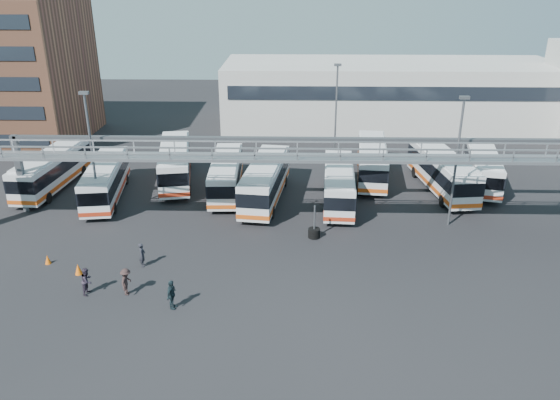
{
  "coord_description": "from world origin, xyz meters",
  "views": [
    {
      "loc": [
        -0.33,
        -32.32,
        18.36
      ],
      "look_at": [
        -1.26,
        6.0,
        2.4
      ],
      "focal_mm": 35.0,
      "sensor_mm": 36.0,
      "label": 1
    }
  ],
  "objects_px": {
    "bus_7": "(442,170)",
    "pedestrian_a": "(142,255)",
    "bus_6": "(372,160)",
    "pedestrian_c": "(126,282)",
    "cone_left": "(48,259)",
    "light_pole_back": "(336,109)",
    "light_pole_left": "(92,149)",
    "light_pole_mid": "(457,156)",
    "bus_3": "(226,174)",
    "bus_2": "(175,162)",
    "bus_4": "(265,180)",
    "tire_stack": "(314,232)",
    "bus_1": "(106,179)",
    "bus_8": "(483,167)",
    "bus_5": "(339,183)",
    "pedestrian_b": "(87,281)",
    "bus_0": "(52,169)",
    "cone_right": "(78,269)",
    "pedestrian_d": "(172,295)"
  },
  "relations": [
    {
      "from": "light_pole_back",
      "to": "bus_4",
      "type": "height_order",
      "value": "light_pole_back"
    },
    {
      "from": "bus_6",
      "to": "pedestrian_a",
      "type": "distance_m",
      "value": 24.95
    },
    {
      "from": "light_pole_mid",
      "to": "bus_3",
      "type": "bearing_deg",
      "value": 160.55
    },
    {
      "from": "light_pole_left",
      "to": "pedestrian_b",
      "type": "height_order",
      "value": "light_pole_left"
    },
    {
      "from": "bus_0",
      "to": "pedestrian_b",
      "type": "bearing_deg",
      "value": -58.27
    },
    {
      "from": "pedestrian_c",
      "to": "pedestrian_a",
      "type": "bearing_deg",
      "value": 2.93
    },
    {
      "from": "bus_2",
      "to": "cone_left",
      "type": "distance_m",
      "value": 17.16
    },
    {
      "from": "light_pole_back",
      "to": "tire_stack",
      "type": "bearing_deg",
      "value": -98.66
    },
    {
      "from": "pedestrian_c",
      "to": "cone_left",
      "type": "xyz_separation_m",
      "value": [
        -6.53,
        3.69,
        -0.56
      ]
    },
    {
      "from": "bus_2",
      "to": "bus_0",
      "type": "bearing_deg",
      "value": -179.0
    },
    {
      "from": "bus_6",
      "to": "light_pole_left",
      "type": "bearing_deg",
      "value": -151.65
    },
    {
      "from": "pedestrian_c",
      "to": "light_pole_back",
      "type": "bearing_deg",
      "value": -25.48
    },
    {
      "from": "bus_7",
      "to": "pedestrian_a",
      "type": "xyz_separation_m",
      "value": [
        -23.57,
        -14.5,
        -1.08
      ]
    },
    {
      "from": "bus_3",
      "to": "bus_5",
      "type": "height_order",
      "value": "bus_5"
    },
    {
      "from": "bus_2",
      "to": "bus_4",
      "type": "xyz_separation_m",
      "value": [
        8.73,
        -4.51,
        -0.02
      ]
    },
    {
      "from": "light_pole_mid",
      "to": "bus_3",
      "type": "xyz_separation_m",
      "value": [
        -18.27,
        6.45,
        -3.95
      ]
    },
    {
      "from": "bus_0",
      "to": "bus_3",
      "type": "xyz_separation_m",
      "value": [
        16.0,
        -0.64,
        -0.09
      ]
    },
    {
      "from": "bus_0",
      "to": "bus_8",
      "type": "distance_m",
      "value": 39.62
    },
    {
      "from": "tire_stack",
      "to": "pedestrian_d",
      "type": "bearing_deg",
      "value": -132.2
    },
    {
      "from": "light_pole_left",
      "to": "cone_left",
      "type": "bearing_deg",
      "value": -97.09
    },
    {
      "from": "light_pole_mid",
      "to": "pedestrian_c",
      "type": "relative_size",
      "value": 5.79
    },
    {
      "from": "bus_7",
      "to": "pedestrian_a",
      "type": "height_order",
      "value": "bus_7"
    },
    {
      "from": "pedestrian_a",
      "to": "pedestrian_b",
      "type": "bearing_deg",
      "value": 139.7
    },
    {
      "from": "pedestrian_a",
      "to": "pedestrian_c",
      "type": "height_order",
      "value": "pedestrian_c"
    },
    {
      "from": "bus_4",
      "to": "pedestrian_c",
      "type": "xyz_separation_m",
      "value": [
        -7.79,
        -15.32,
        -1.04
      ]
    },
    {
      "from": "bus_6",
      "to": "bus_3",
      "type": "bearing_deg",
      "value": -157.27
    },
    {
      "from": "light_pole_back",
      "to": "pedestrian_c",
      "type": "relative_size",
      "value": 5.79
    },
    {
      "from": "bus_4",
      "to": "light_pole_back",
      "type": "bearing_deg",
      "value": 64.39
    },
    {
      "from": "light_pole_back",
      "to": "bus_4",
      "type": "relative_size",
      "value": 0.87
    },
    {
      "from": "bus_2",
      "to": "pedestrian_a",
      "type": "distance_m",
      "value": 16.38
    },
    {
      "from": "bus_5",
      "to": "bus_8",
      "type": "distance_m",
      "value": 14.46
    },
    {
      "from": "bus_4",
      "to": "pedestrian_d",
      "type": "distance_m",
      "value": 17.46
    },
    {
      "from": "bus_7",
      "to": "bus_6",
      "type": "bearing_deg",
      "value": 145.55
    },
    {
      "from": "bus_4",
      "to": "bus_8",
      "type": "relative_size",
      "value": 1.07
    },
    {
      "from": "bus_1",
      "to": "bus_4",
      "type": "relative_size",
      "value": 0.95
    },
    {
      "from": "bus_3",
      "to": "tire_stack",
      "type": "height_order",
      "value": "bus_3"
    },
    {
      "from": "bus_1",
      "to": "bus_8",
      "type": "distance_m",
      "value": 34.17
    },
    {
      "from": "bus_7",
      "to": "pedestrian_d",
      "type": "bearing_deg",
      "value": -143.4
    },
    {
      "from": "bus_3",
      "to": "bus_5",
      "type": "bearing_deg",
      "value": -14.64
    },
    {
      "from": "bus_1",
      "to": "pedestrian_a",
      "type": "distance_m",
      "value": 13.43
    },
    {
      "from": "bus_4",
      "to": "bus_5",
      "type": "height_order",
      "value": "bus_4"
    },
    {
      "from": "cone_right",
      "to": "pedestrian_a",
      "type": "bearing_deg",
      "value": 16.56
    },
    {
      "from": "bus_1",
      "to": "pedestrian_c",
      "type": "relative_size",
      "value": 6.26
    },
    {
      "from": "light_pole_left",
      "to": "cone_right",
      "type": "xyz_separation_m",
      "value": [
        1.62,
        -9.29,
        -5.35
      ]
    },
    {
      "from": "pedestrian_c",
      "to": "tire_stack",
      "type": "distance_m",
      "value": 14.33
    },
    {
      "from": "light_pole_back",
      "to": "bus_2",
      "type": "xyz_separation_m",
      "value": [
        -15.4,
        -5.8,
        -3.78
      ]
    },
    {
      "from": "bus_5",
      "to": "pedestrian_b",
      "type": "height_order",
      "value": "bus_5"
    },
    {
      "from": "cone_right",
      "to": "bus_1",
      "type": "bearing_deg",
      "value": 99.64
    },
    {
      "from": "bus_7",
      "to": "pedestrian_a",
      "type": "relative_size",
      "value": 6.9
    },
    {
      "from": "light_pole_mid",
      "to": "bus_0",
      "type": "bearing_deg",
      "value": 168.3
    }
  ]
}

